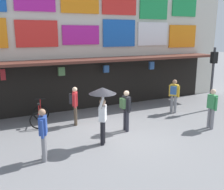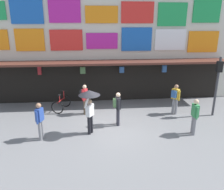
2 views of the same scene
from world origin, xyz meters
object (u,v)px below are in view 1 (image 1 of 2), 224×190
(pedestrian_in_blue, at_px, (174,94))
(pedestrian_in_black, at_px, (75,103))
(bicycle_parked, at_px, (40,116))
(pedestrian_with_umbrella, at_px, (103,100))
(pedestrian_in_yellow, at_px, (43,132))
(pedestrian_in_purple, at_px, (126,108))
(pedestrian_in_green, at_px, (212,107))
(traffic_light_far, at_px, (213,69))

(pedestrian_in_blue, height_order, pedestrian_in_black, same)
(bicycle_parked, height_order, pedestrian_with_umbrella, pedestrian_with_umbrella)
(pedestrian_with_umbrella, height_order, pedestrian_in_black, pedestrian_with_umbrella)
(pedestrian_in_yellow, xyz_separation_m, pedestrian_in_black, (1.82, 2.70, 0.04))
(pedestrian_in_yellow, bearing_deg, pedestrian_with_umbrella, 9.33)
(bicycle_parked, height_order, pedestrian_in_yellow, pedestrian_in_yellow)
(pedestrian_in_purple, xyz_separation_m, pedestrian_in_green, (3.33, -1.26, -0.04))
(pedestrian_in_purple, bearing_deg, pedestrian_with_umbrella, -149.63)
(bicycle_parked, height_order, pedestrian_in_blue, pedestrian_in_blue)
(traffic_light_far, relative_size, bicycle_parked, 2.44)
(pedestrian_with_umbrella, height_order, pedestrian_in_yellow, pedestrian_with_umbrella)
(traffic_light_far, relative_size, pedestrian_in_green, 1.90)
(pedestrian_in_purple, relative_size, pedestrian_in_green, 1.00)
(pedestrian_with_umbrella, bearing_deg, pedestrian_in_black, 97.39)
(pedestrian_in_green, distance_m, pedestrian_in_black, 5.72)
(traffic_light_far, height_order, bicycle_parked, traffic_light_far)
(traffic_light_far, distance_m, pedestrian_in_blue, 2.39)
(pedestrian_in_yellow, bearing_deg, pedestrian_in_blue, 18.61)
(pedestrian_in_purple, relative_size, pedestrian_in_black, 1.00)
(pedestrian_in_blue, xyz_separation_m, pedestrian_in_green, (0.03, -2.40, -0.04))
(pedestrian_with_umbrella, bearing_deg, bicycle_parked, 119.02)
(bicycle_parked, distance_m, pedestrian_in_blue, 6.44)
(pedestrian_in_yellow, height_order, pedestrian_in_blue, same)
(pedestrian_in_yellow, bearing_deg, traffic_light_far, 12.18)
(traffic_light_far, bearing_deg, pedestrian_in_black, 173.55)
(bicycle_parked, xyz_separation_m, pedestrian_in_purple, (3.02, -2.24, 0.59))
(pedestrian_with_umbrella, bearing_deg, pedestrian_in_blue, 22.58)
(bicycle_parked, relative_size, pedestrian_in_purple, 0.78)
(pedestrian_in_purple, xyz_separation_m, pedestrian_in_blue, (3.30, 1.14, 0.00))
(pedestrian_with_umbrella, height_order, pedestrian_in_blue, pedestrian_with_umbrella)
(traffic_light_far, relative_size, pedestrian_with_umbrella, 1.54)
(traffic_light_far, distance_m, pedestrian_in_green, 3.10)
(bicycle_parked, relative_size, pedestrian_with_umbrella, 0.63)
(bicycle_parked, distance_m, pedestrian_in_black, 1.64)
(pedestrian_with_umbrella, relative_size, pedestrian_in_green, 1.24)
(pedestrian_in_black, bearing_deg, pedestrian_in_green, -29.52)
(bicycle_parked, xyz_separation_m, pedestrian_in_green, (6.35, -3.49, 0.55))
(traffic_light_far, bearing_deg, pedestrian_with_umbrella, -166.93)
(pedestrian_in_yellow, height_order, pedestrian_in_black, same)
(pedestrian_in_purple, bearing_deg, bicycle_parked, 143.42)
(pedestrian_with_umbrella, bearing_deg, pedestrian_in_yellow, -170.67)
(traffic_light_far, bearing_deg, pedestrian_in_green, -134.92)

